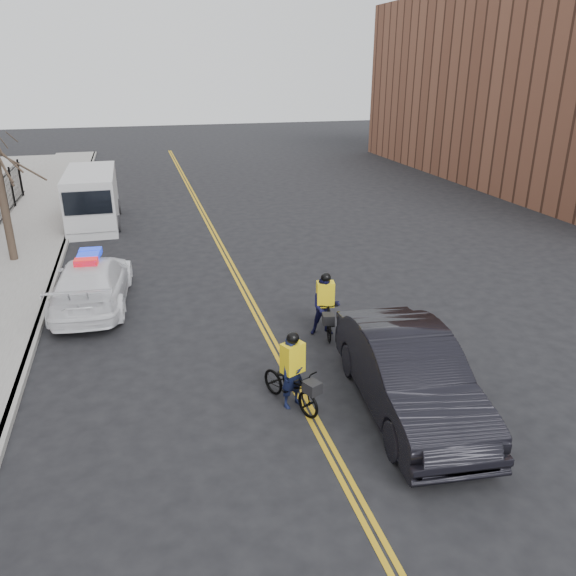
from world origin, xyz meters
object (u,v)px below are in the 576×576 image
(police_cruiser, at_px, (92,282))
(cyclist_near, at_px, (293,380))
(cyclist_far, at_px, (325,310))
(cargo_van, at_px, (92,199))
(dark_sedan, at_px, (409,374))

(police_cruiser, relative_size, cyclist_near, 2.83)
(cyclist_far, bearing_deg, police_cruiser, 159.92)
(cargo_van, distance_m, cyclist_near, 17.03)
(police_cruiser, distance_m, cyclist_far, 7.08)
(police_cruiser, bearing_deg, cargo_van, -83.33)
(dark_sedan, bearing_deg, cargo_van, 117.53)
(police_cruiser, distance_m, cargo_van, 9.66)
(cyclist_near, distance_m, cyclist_far, 3.53)
(police_cruiser, bearing_deg, dark_sedan, 135.51)
(police_cruiser, relative_size, cyclist_far, 2.91)
(dark_sedan, height_order, cyclist_far, cyclist_far)
(cyclist_near, bearing_deg, cyclist_far, 35.65)
(cargo_van, xyz_separation_m, cyclist_near, (4.73, -16.35, -0.57))
(cyclist_near, bearing_deg, dark_sedan, -44.04)
(dark_sedan, relative_size, cargo_van, 0.91)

